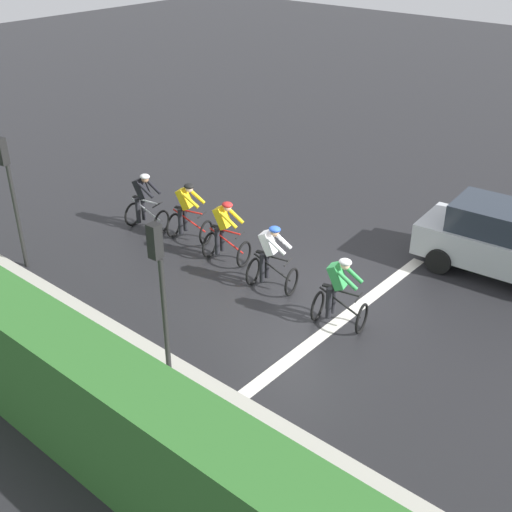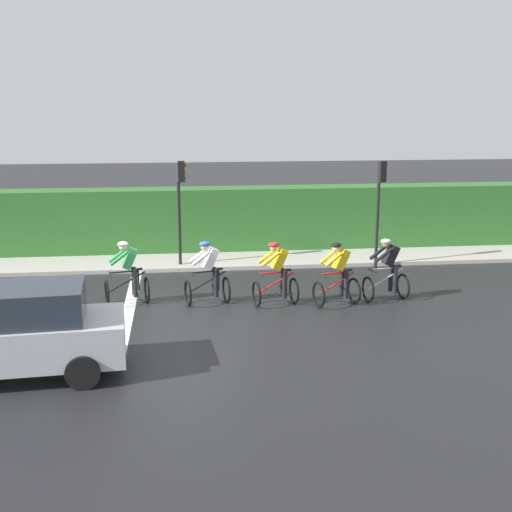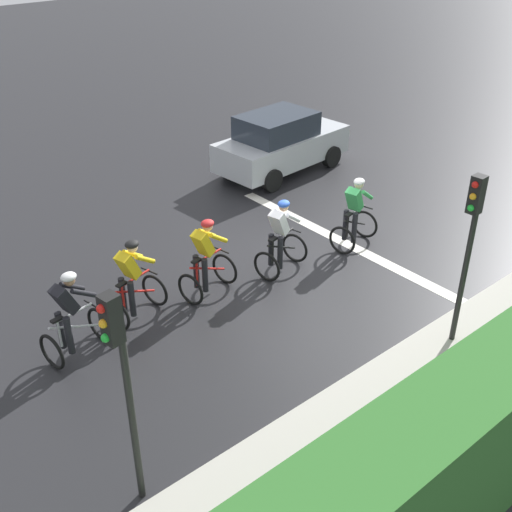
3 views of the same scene
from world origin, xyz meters
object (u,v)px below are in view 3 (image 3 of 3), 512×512
at_px(cyclist_second, 133,283).
at_px(cyclist_mid, 206,260).
at_px(car_silver, 281,143).
at_px(traffic_light_far_junction, 122,372).
at_px(cyclist_fourth, 280,239).
at_px(cyclist_trailing, 354,215).
at_px(cyclist_lead, 71,318).
at_px(traffic_light_near_crossing, 469,238).

bearing_deg(cyclist_second, cyclist_mid, -97.68).
bearing_deg(car_silver, traffic_light_far_junction, 128.70).
bearing_deg(cyclist_second, traffic_light_far_junction, 149.77).
height_order(cyclist_second, traffic_light_far_junction, traffic_light_far_junction).
bearing_deg(cyclist_fourth, cyclist_trailing, -96.33).
bearing_deg(cyclist_lead, cyclist_fourth, -92.62).
bearing_deg(car_silver, cyclist_lead, 115.30).
xyz_separation_m(cyclist_trailing, traffic_light_near_crossing, (-3.68, 1.41, 1.43)).
xyz_separation_m(cyclist_mid, traffic_light_near_crossing, (-4.20, -2.38, 1.43)).
xyz_separation_m(cyclist_second, car_silver, (3.71, -7.09, 0.08)).
bearing_deg(cyclist_trailing, car_silver, -21.45).
xyz_separation_m(cyclist_fourth, traffic_light_near_crossing, (-3.90, -0.65, 1.43)).
xyz_separation_m(traffic_light_near_crossing, traffic_light_far_junction, (0.73, 6.08, 0.00)).
bearing_deg(cyclist_trailing, cyclist_fourth, 83.67).
xyz_separation_m(cyclist_lead, cyclist_mid, (0.08, -2.94, 0.00)).
height_order(cyclist_fourth, car_silver, car_silver).
relative_size(car_silver, traffic_light_near_crossing, 1.26).
distance_m(cyclist_trailing, car_silver, 4.78).
distance_m(cyclist_second, cyclist_fourth, 3.32).
relative_size(cyclist_trailing, traffic_light_near_crossing, 0.50).
distance_m(cyclist_fourth, cyclist_trailing, 2.07).
relative_size(cyclist_second, traffic_light_near_crossing, 0.50).
height_order(cyclist_lead, car_silver, car_silver).
bearing_deg(traffic_light_far_junction, cyclist_fourth, -59.68).
height_order(cyclist_fourth, cyclist_trailing, same).
height_order(cyclist_trailing, car_silver, car_silver).
bearing_deg(cyclist_mid, cyclist_trailing, -97.90).
relative_size(cyclist_fourth, cyclist_trailing, 1.00).
bearing_deg(cyclist_mid, cyclist_second, 82.32).
bearing_deg(cyclist_mid, car_silver, -54.67).
height_order(cyclist_fourth, traffic_light_near_crossing, traffic_light_near_crossing).
bearing_deg(car_silver, cyclist_mid, 125.33).
xyz_separation_m(cyclist_trailing, traffic_light_far_junction, (-2.95, 7.48, 1.43)).
height_order(cyclist_trailing, traffic_light_near_crossing, traffic_light_near_crossing).
height_order(car_silver, traffic_light_near_crossing, traffic_light_near_crossing).
xyz_separation_m(cyclist_lead, cyclist_fourth, (-0.21, -4.67, 0.00)).
distance_m(cyclist_mid, traffic_light_far_junction, 5.27).
bearing_deg(traffic_light_far_junction, cyclist_second, -30.23).
height_order(traffic_light_near_crossing, traffic_light_far_junction, same).
height_order(cyclist_mid, traffic_light_near_crossing, traffic_light_near_crossing).
height_order(cyclist_mid, cyclist_fourth, same).
height_order(cyclist_lead, traffic_light_far_junction, traffic_light_far_junction).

